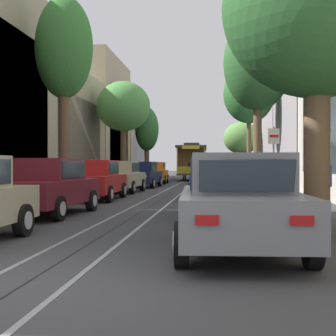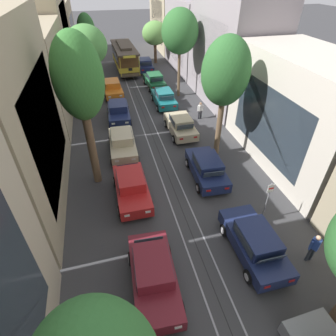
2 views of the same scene
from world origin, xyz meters
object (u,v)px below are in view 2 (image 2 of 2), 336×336
object	(u,v)px
street_tree_kerb_left_second	(79,82)
pedestrian_crossing_far	(314,247)
pedestrian_on_right_pavement	(78,108)
parked_car_navy_second_right	(255,242)
street_tree_kerb_right_mid	(180,32)
parked_car_red_mid_left	(132,187)
parked_car_navy_far_right	(145,65)
pedestrian_on_left_pavement	(200,110)
parked_car_navy_fifth_left	(119,111)
parked_car_teal_fifth_right	(164,98)
parked_car_orange_sixth_left	(113,88)
parked_car_navy_mid_right	(207,168)
street_tree_kerb_left_mid	(86,46)
parked_car_beige_fourth_left	(122,143)
cable_car_trolley	(125,57)
street_sign_post	(268,198)
parked_car_maroon_second_left	(154,275)
street_tree_kerb_left_fourth	(87,32)
street_tree_kerb_right_second	(226,73)
parked_car_beige_fourth_right	(180,125)
street_tree_kerb_right_fourth	(155,33)
parked_car_green_sixth_right	(154,80)

from	to	relation	value
street_tree_kerb_left_second	pedestrian_crossing_far	size ratio (longest dim) A/B	5.28
pedestrian_crossing_far	pedestrian_on_right_pavement	bearing A→B (deg)	120.62
parked_car_navy_second_right	street_tree_kerb_right_mid	distance (m)	20.94
pedestrian_crossing_far	parked_car_red_mid_left	bearing A→B (deg)	139.58
parked_car_navy_far_right	pedestrian_on_left_pavement	distance (m)	15.28
parked_car_navy_fifth_left	parked_car_teal_fifth_right	world-z (taller)	same
pedestrian_on_right_pavement	parked_car_orange_sixth_left	bearing A→B (deg)	54.40
parked_car_navy_mid_right	street_tree_kerb_left_mid	world-z (taller)	street_tree_kerb_left_mid
street_tree_kerb_left_mid	pedestrian_crossing_far	distance (m)	23.43
parked_car_beige_fourth_left	pedestrian_on_left_pavement	world-z (taller)	parked_car_beige_fourth_left
parked_car_navy_mid_right	pedestrian_on_left_pavement	bearing A→B (deg)	73.39
cable_car_trolley	street_sign_post	world-z (taller)	cable_car_trolley
parked_car_maroon_second_left	parked_car_orange_sixth_left	distance (m)	22.33
street_tree_kerb_left_mid	street_tree_kerb_left_fourth	size ratio (longest dim) A/B	1.07
street_tree_kerb_left_fourth	pedestrian_on_left_pavement	xyz separation A→B (m)	(9.16, -17.30, -3.76)
parked_car_navy_fifth_left	street_tree_kerb_right_mid	distance (m)	9.64
street_tree_kerb_right_second	parked_car_beige_fourth_right	bearing A→B (deg)	116.26
street_tree_kerb_right_fourth	pedestrian_crossing_far	distance (m)	33.96
parked_car_red_mid_left	parked_car_navy_mid_right	bearing A→B (deg)	8.07
parked_car_beige_fourth_left	street_tree_kerb_left_mid	world-z (taller)	street_tree_kerb_left_mid
street_tree_kerb_right_mid	street_sign_post	size ratio (longest dim) A/B	3.19
parked_car_beige_fourth_right	street_sign_post	size ratio (longest dim) A/B	1.68
parked_car_red_mid_left	parked_car_beige_fourth_left	bearing A→B (deg)	89.75
parked_car_orange_sixth_left	street_tree_kerb_left_mid	size ratio (longest dim) A/B	0.61
parked_car_green_sixth_right	street_tree_kerb_right_mid	distance (m)	6.56
parked_car_beige_fourth_left	parked_car_orange_sixth_left	distance (m)	11.39
parked_car_beige_fourth_left	parked_car_navy_fifth_left	bearing A→B (deg)	87.33
parked_car_beige_fourth_left	parked_car_teal_fifth_right	distance (m)	9.00
parked_car_beige_fourth_right	parked_car_green_sixth_right	distance (m)	11.11
parked_car_green_sixth_right	parked_car_teal_fifth_right	bearing A→B (deg)	-91.33
parked_car_red_mid_left	parked_car_beige_fourth_right	size ratio (longest dim) A/B	1.00
parked_car_navy_mid_right	parked_car_navy_far_right	distance (m)	23.37
street_tree_kerb_right_fourth	pedestrian_on_right_pavement	size ratio (longest dim) A/B	3.12
street_tree_kerb_left_mid	street_tree_kerb_right_second	distance (m)	14.23
parked_car_beige_fourth_right	parked_car_teal_fifth_right	bearing A→B (deg)	90.06
parked_car_maroon_second_left	parked_car_red_mid_left	world-z (taller)	same
parked_car_red_mid_left	parked_car_teal_fifth_right	world-z (taller)	same
street_sign_post	street_tree_kerb_right_fourth	bearing A→B (deg)	88.96
parked_car_maroon_second_left	parked_car_navy_fifth_left	bearing A→B (deg)	89.50
parked_car_navy_mid_right	parked_car_maroon_second_left	bearing A→B (deg)	-126.25
parked_car_navy_fifth_left	parked_car_beige_fourth_left	bearing A→B (deg)	-92.67
street_tree_kerb_left_mid	cable_car_trolley	world-z (taller)	street_tree_kerb_left_mid
parked_car_green_sixth_right	street_tree_kerb_right_second	bearing A→B (deg)	-83.67
cable_car_trolley	parked_car_beige_fourth_left	bearing A→B (deg)	-97.23
street_sign_post	parked_car_orange_sixth_left	bearing A→B (deg)	107.67
parked_car_red_mid_left	parked_car_green_sixth_right	distance (m)	18.56
pedestrian_on_left_pavement	street_sign_post	bearing A→B (deg)	-93.70
parked_car_navy_far_right	pedestrian_on_left_pavement	size ratio (longest dim) A/B	2.82
parked_car_navy_mid_right	cable_car_trolley	size ratio (longest dim) A/B	0.48
parked_car_red_mid_left	parked_car_orange_sixth_left	size ratio (longest dim) A/B	0.99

